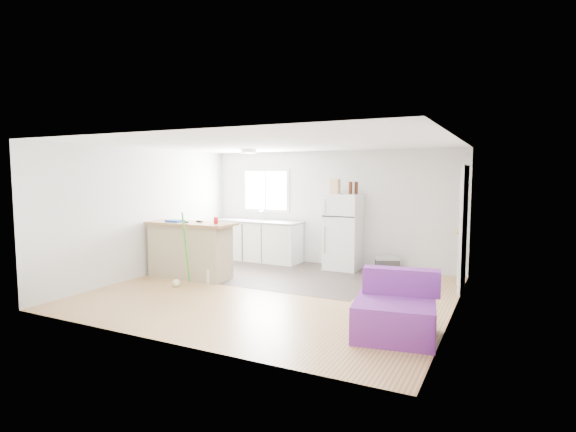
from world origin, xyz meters
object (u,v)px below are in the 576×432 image
(red_cup, at_px, (216,220))
(blue_tray, at_px, (175,221))
(cardboard_box, at_px, (335,187))
(bottle_left, at_px, (351,188))
(cooler, at_px, (387,265))
(refrigerator, at_px, (343,232))
(cleaner_jug, at_px, (208,276))
(bottle_right, at_px, (356,188))
(purple_seat, at_px, (395,313))
(peninsula, at_px, (190,250))
(mop, at_px, (179,273))
(kitchen_cabinets, at_px, (259,240))

(red_cup, height_order, blue_tray, red_cup)
(cardboard_box, xyz_separation_m, bottle_left, (0.32, -0.00, -0.02))
(cooler, height_order, red_cup, red_cup)
(refrigerator, xyz_separation_m, cooler, (0.92, -0.05, -0.58))
(cleaner_jug, relative_size, bottle_right, 1.20)
(purple_seat, xyz_separation_m, bottle_left, (-1.66, 3.21, 1.37))
(refrigerator, relative_size, purple_seat, 1.44)
(peninsula, distance_m, blue_tray, 0.60)
(mop, xyz_separation_m, red_cup, (0.33, 0.64, 0.86))
(peninsula, xyz_separation_m, cleaner_jug, (0.56, -0.21, -0.39))
(cardboard_box, bearing_deg, blue_tray, -140.84)
(blue_tray, bearing_deg, cardboard_box, 39.16)
(cleaner_jug, bearing_deg, cardboard_box, 65.77)
(refrigerator, distance_m, red_cup, 2.61)
(mop, distance_m, bottle_left, 3.64)
(kitchen_cabinets, height_order, peninsula, kitchen_cabinets)
(kitchen_cabinets, relative_size, red_cup, 16.81)
(peninsula, relative_size, cooler, 3.15)
(kitchen_cabinets, relative_size, purple_seat, 1.91)
(kitchen_cabinets, distance_m, cooler, 2.91)
(mop, xyz_separation_m, blue_tray, (-0.55, 0.56, 0.82))
(mop, bearing_deg, cooler, 18.95)
(peninsula, xyz_separation_m, blue_tray, (-0.28, -0.08, 0.53))
(kitchen_cabinets, height_order, cleaner_jug, kitchen_cabinets)
(cooler, xyz_separation_m, cleaner_jug, (-2.65, -2.11, -0.05))
(cleaner_jug, height_order, blue_tray, blue_tray)
(peninsula, bearing_deg, cardboard_box, 40.10)
(refrigerator, bearing_deg, cooler, -4.09)
(mop, bearing_deg, bottle_left, 27.18)
(purple_seat, distance_m, bottle_left, 3.86)
(cooler, bearing_deg, blue_tray, -174.38)
(refrigerator, bearing_deg, purple_seat, -61.60)
(mop, height_order, bottle_left, bottle_left)
(kitchen_cabinets, xyz_separation_m, purple_seat, (3.81, -3.30, -0.18))
(cooler, height_order, purple_seat, purple_seat)
(blue_tray, bearing_deg, red_cup, 5.29)
(bottle_left, distance_m, bottle_right, 0.12)
(refrigerator, distance_m, mop, 3.34)
(kitchen_cabinets, height_order, cardboard_box, cardboard_box)
(cleaner_jug, distance_m, bottle_left, 3.21)
(kitchen_cabinets, distance_m, bottle_right, 2.54)
(refrigerator, bearing_deg, cardboard_box, -158.57)
(cooler, distance_m, bottle_right, 1.61)
(peninsula, height_order, bottle_right, bottle_right)
(red_cup, bearing_deg, cleaner_jug, -98.98)
(mop, bearing_deg, kitchen_cabinets, 67.17)
(cooler, distance_m, purple_seat, 3.35)
(blue_tray, height_order, bottle_right, bottle_right)
(bottle_left, bearing_deg, peninsula, -142.52)
(cardboard_box, height_order, bottle_right, cardboard_box)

